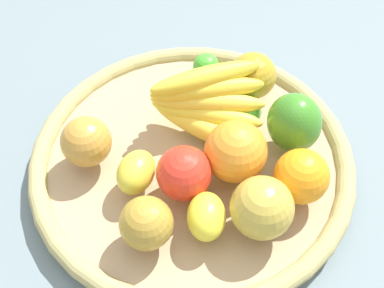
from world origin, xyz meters
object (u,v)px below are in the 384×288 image
object	(u,v)px
lemon_0	(206,216)
apple_4	(262,208)
lime_1	(246,111)
lemon_1	(136,172)
banana_bunch	(206,102)
bell_pepper	(294,123)
apple_2	(184,173)
apple_3	(86,142)
lime_0	(206,67)
apple_0	(146,223)
orange_0	(236,152)
apple_1	(253,76)
orange_1	(302,176)

from	to	relation	value
lemon_0	apple_4	bearing A→B (deg)	76.28
lime_1	lemon_0	bearing A→B (deg)	-35.23
lemon_1	banana_bunch	xyz separation A→B (m)	(-0.07, 0.12, 0.02)
bell_pepper	apple_2	bearing A→B (deg)	-100.87
apple_3	lime_1	xyz separation A→B (m)	(-0.00, 0.22, -0.01)
lemon_0	lime_0	distance (m)	0.26
apple_4	lime_0	distance (m)	0.27
lemon_1	apple_4	world-z (taller)	apple_4
lemon_0	apple_0	xyz separation A→B (m)	(-0.01, -0.07, 0.01)
orange_0	apple_0	bearing A→B (deg)	-64.06
apple_1	apple_4	bearing A→B (deg)	-17.77
bell_pepper	apple_0	distance (m)	0.24
orange_0	lime_1	distance (m)	0.09
apple_3	bell_pepper	bearing A→B (deg)	78.83
lemon_1	lemon_0	bearing A→B (deg)	37.48
lime_0	apple_2	xyz separation A→B (m)	(0.19, -0.09, 0.02)
bell_pepper	apple_3	distance (m)	0.28
apple_4	apple_2	world-z (taller)	apple_4
lime_1	banana_bunch	bearing A→B (deg)	-104.30
lime_1	apple_2	bearing A→B (deg)	-52.91
orange_0	apple_1	xyz separation A→B (m)	(-0.13, 0.07, -0.01)
orange_0	apple_2	bearing A→B (deg)	-81.90
lime_0	orange_1	distance (m)	0.24
orange_1	lemon_0	bearing A→B (deg)	-83.34
lemon_0	apple_2	size ratio (longest dim) A/B	0.90
bell_pepper	lime_1	xyz separation A→B (m)	(-0.05, -0.05, -0.02)
banana_bunch	orange_0	xyz separation A→B (m)	(0.09, 0.01, -0.00)
lime_0	apple_0	xyz separation A→B (m)	(0.24, -0.15, 0.01)
apple_3	apple_4	bearing A→B (deg)	48.68
apple_3	orange_1	xyz separation A→B (m)	(0.13, 0.25, 0.00)
lemon_1	apple_3	bearing A→B (deg)	-137.85
lemon_1	orange_1	distance (m)	0.21
apple_1	banana_bunch	bearing A→B (deg)	-65.41
orange_0	apple_4	size ratio (longest dim) A/B	1.06
lemon_0	apple_3	distance (m)	0.19
bell_pepper	apple_0	world-z (taller)	bell_pepper
lime_0	apple_4	bearing A→B (deg)	-3.07
banana_bunch	lemon_0	world-z (taller)	banana_bunch
apple_4	apple_1	xyz separation A→B (m)	(-0.21, 0.07, -0.00)
lemon_1	bell_pepper	xyz separation A→B (m)	(-0.01, 0.22, 0.02)
lemon_1	lime_1	size ratio (longest dim) A/B	1.44
lemon_1	apple_4	bearing A→B (deg)	51.79
banana_bunch	apple_2	xyz separation A→B (m)	(0.10, -0.06, -0.01)
lemon_1	orange_1	xyz separation A→B (m)	(0.07, 0.19, 0.01)
bell_pepper	lime_1	distance (m)	0.07
lime_0	lime_1	bearing A→B (deg)	13.97
apple_3	apple_1	bearing A→B (deg)	101.87
banana_bunch	apple_4	distance (m)	0.18
banana_bunch	lime_1	world-z (taller)	banana_bunch
apple_3	lime_1	size ratio (longest dim) A/B	1.53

